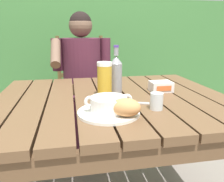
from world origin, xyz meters
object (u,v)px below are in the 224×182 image
(bread_roll, at_px, (126,107))
(butter_tub, at_px, (161,86))
(soup_bowl, at_px, (109,104))
(serving_plate, at_px, (109,112))
(person_eating, at_px, (82,75))
(beer_glass, at_px, (105,80))
(water_glass_small, at_px, (157,101))
(table_knife, at_px, (128,102))
(beer_bottle, at_px, (116,74))
(chair_near_diner, at_px, (82,94))

(bread_roll, bearing_deg, butter_tub, 50.74)
(soup_bowl, height_order, bread_roll, bread_roll)
(bread_roll, bearing_deg, serving_plate, 130.60)
(person_eating, height_order, serving_plate, person_eating)
(bread_roll, relative_size, beer_glass, 0.78)
(water_glass_small, bearing_deg, butter_tub, 63.96)
(water_glass_small, relative_size, table_knife, 0.46)
(beer_glass, height_order, table_knife, beer_glass)
(water_glass_small, bearing_deg, serving_plate, -176.32)
(soup_bowl, distance_m, table_knife, 0.17)
(butter_tub, bearing_deg, serving_plate, -140.04)
(beer_bottle, bearing_deg, serving_plate, -107.24)
(serving_plate, distance_m, water_glass_small, 0.22)
(water_glass_small, bearing_deg, beer_bottle, 113.06)
(beer_glass, distance_m, beer_bottle, 0.09)
(chair_near_diner, distance_m, water_glass_small, 1.24)
(chair_near_diner, bearing_deg, bread_roll, -85.06)
(butter_tub, distance_m, table_knife, 0.30)
(soup_bowl, bearing_deg, serving_plate, 63.43)
(person_eating, distance_m, butter_tub, 0.80)
(chair_near_diner, xyz_separation_m, serving_plate, (0.05, -1.19, 0.26))
(soup_bowl, distance_m, bread_roll, 0.09)
(serving_plate, xyz_separation_m, butter_tub, (0.35, 0.30, 0.02))
(soup_bowl, height_order, beer_glass, beer_glass)
(beer_bottle, bearing_deg, butter_tub, -1.02)
(soup_bowl, relative_size, beer_bottle, 0.77)
(butter_tub, bearing_deg, beer_glass, -170.96)
(beer_glass, xyz_separation_m, table_knife, (0.09, -0.12, -0.09))
(butter_tub, bearing_deg, bread_roll, -129.26)
(beer_bottle, height_order, water_glass_small, beer_bottle)
(soup_bowl, xyz_separation_m, bread_roll, (0.06, -0.07, 0.00))
(serving_plate, bearing_deg, butter_tub, 39.96)
(person_eating, distance_m, serving_plate, 0.99)
(beer_glass, xyz_separation_m, water_glass_small, (0.19, -0.23, -0.05))
(serving_plate, distance_m, beer_glass, 0.26)
(soup_bowl, xyz_separation_m, water_glass_small, (0.22, 0.01, -0.01))
(beer_glass, distance_m, table_knife, 0.18)
(soup_bowl, distance_m, beer_glass, 0.25)
(person_eating, relative_size, butter_tub, 10.08)
(chair_near_diner, distance_m, beer_glass, 1.01)
(beer_bottle, relative_size, butter_tub, 2.16)
(soup_bowl, relative_size, table_knife, 1.25)
(serving_plate, xyz_separation_m, water_glass_small, (0.22, 0.01, 0.03))
(serving_plate, distance_m, beer_bottle, 0.33)
(water_glass_small, bearing_deg, bread_roll, -153.11)
(water_glass_small, bearing_deg, chair_near_diner, 102.81)
(chair_near_diner, xyz_separation_m, beer_glass, (0.07, -0.95, 0.34))
(chair_near_diner, xyz_separation_m, table_knife, (0.17, -1.07, 0.26))
(serving_plate, bearing_deg, bread_roll, -49.40)
(serving_plate, height_order, beer_glass, beer_glass)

